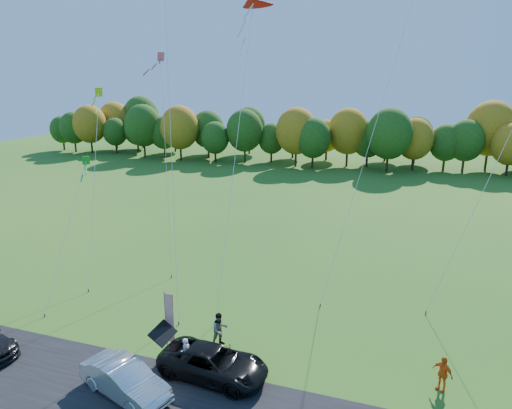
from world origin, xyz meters
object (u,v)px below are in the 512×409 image
(black_suv, at_px, (213,363))
(feather_flag, at_px, (169,317))
(person_east, at_px, (442,373))
(silver_sedan, at_px, (125,380))

(black_suv, relative_size, feather_flag, 1.48)
(person_east, height_order, feather_flag, feather_flag)
(person_east, distance_m, feather_flag, 13.89)
(black_suv, xyz_separation_m, feather_flag, (-2.94, 0.92, 1.51))
(silver_sedan, xyz_separation_m, feather_flag, (0.48, 3.48, 1.48))
(silver_sedan, height_order, person_east, person_east)
(black_suv, relative_size, silver_sedan, 1.14)
(feather_flag, bearing_deg, silver_sedan, -97.90)
(black_suv, height_order, silver_sedan, silver_sedan)
(black_suv, bearing_deg, person_east, -72.04)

